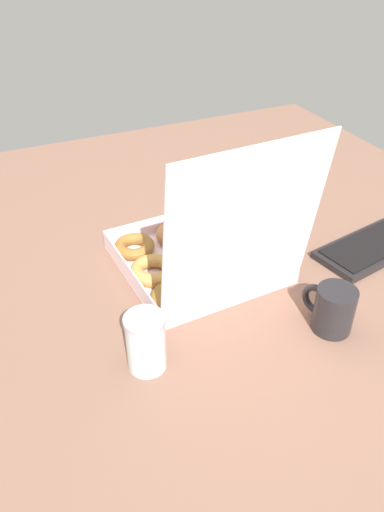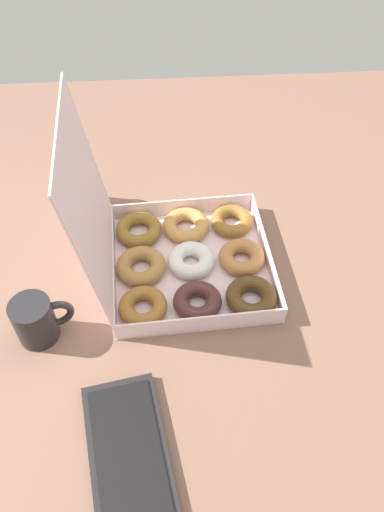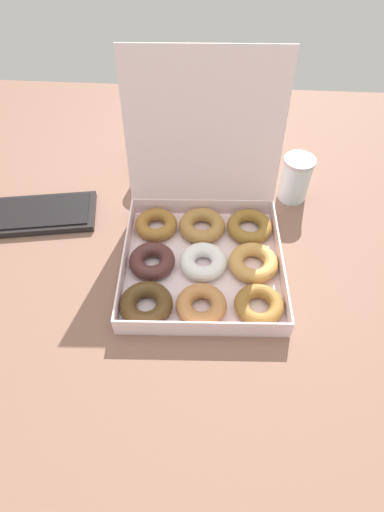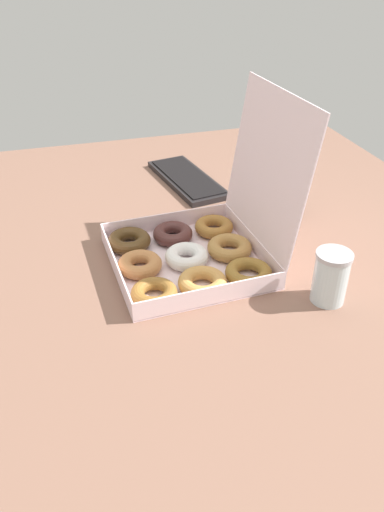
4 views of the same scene
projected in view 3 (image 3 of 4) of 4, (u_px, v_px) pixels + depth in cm
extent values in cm
cube|color=#825C4A|center=(188.00, 279.00, 93.02)|extent=(180.00, 180.00, 2.00)
cube|color=white|center=(202.00, 267.00, 93.92)|extent=(38.08, 38.08, 0.40)
cube|color=white|center=(125.00, 259.00, 92.17)|extent=(2.25, 36.25, 4.71)
cube|color=white|center=(280.00, 261.00, 91.76)|extent=(2.25, 36.25, 4.71)
cube|color=white|center=(202.00, 328.00, 80.40)|extent=(35.45, 2.21, 4.71)
cube|color=white|center=(202.00, 207.00, 103.53)|extent=(35.45, 2.21, 4.71)
cube|color=white|center=(204.00, 132.00, 89.78)|extent=(36.51, 7.34, 35.97)
torus|color=#4F3518|center=(146.00, 304.00, 84.93)|extent=(12.63, 12.63, 3.57)
torus|color=#BA7842|center=(201.00, 305.00, 84.77)|extent=(13.57, 13.57, 3.48)
torus|color=olive|center=(259.00, 305.00, 84.76)|extent=(13.22, 13.22, 3.10)
torus|color=#4C2824|center=(152.00, 261.00, 92.63)|extent=(15.16, 15.16, 3.47)
torus|color=white|center=(203.00, 262.00, 92.45)|extent=(11.28, 11.28, 3.55)
torus|color=#CC9249|center=(253.00, 263.00, 92.30)|extent=(16.21, 16.21, 3.38)
torus|color=#9D682D|center=(156.00, 224.00, 100.29)|extent=(12.38, 12.38, 3.19)
torus|color=#AC7B3E|center=(202.00, 226.00, 100.04)|extent=(14.23, 14.23, 3.51)
torus|color=olive|center=(249.00, 226.00, 99.86)|extent=(15.61, 15.61, 3.14)
cube|color=black|center=(26.00, 215.00, 104.09)|extent=(37.73, 19.79, 1.80)
cube|color=black|center=(24.00, 212.00, 103.24)|extent=(34.52, 17.12, 0.40)
cylinder|color=#242325|center=(150.00, 161.00, 112.22)|extent=(8.51, 8.51, 10.37)
torus|color=#242325|center=(153.00, 170.00, 109.37)|extent=(3.73, 7.45, 7.34)
cylinder|color=black|center=(149.00, 151.00, 109.68)|extent=(7.49, 7.49, 0.62)
cylinder|color=silver|center=(295.00, 180.00, 105.79)|extent=(7.68, 7.68, 11.50)
cylinder|color=#B2B2B7|center=(300.00, 161.00, 101.02)|extent=(8.07, 8.07, 1.00)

